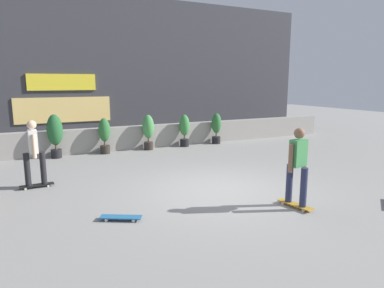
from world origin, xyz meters
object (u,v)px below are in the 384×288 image
(potted_plant_0, at_px, (55,133))
(skater_by_wall_left, at_px, (298,164))
(potted_plant_1, at_px, (104,134))
(skater_foreground, at_px, (34,151))
(skateboard_aside, at_px, (121,217))
(potted_plant_3, at_px, (184,129))
(potted_plant_4, at_px, (216,127))
(potted_plant_2, at_px, (148,130))

(potted_plant_0, xyz_separation_m, skater_by_wall_left, (4.16, -7.26, 0.05))
(potted_plant_1, xyz_separation_m, skater_foreground, (-2.40, -3.39, 0.21))
(skater_by_wall_left, bearing_deg, skateboard_aside, 164.94)
(potted_plant_0, height_order, potted_plant_3, potted_plant_0)
(potted_plant_1, distance_m, skateboard_aside, 6.44)
(skater_by_wall_left, relative_size, skater_foreground, 1.00)
(potted_plant_0, distance_m, potted_plant_4, 6.41)
(potted_plant_0, xyz_separation_m, skater_foreground, (-0.72, -3.39, 0.05))
(skater_foreground, bearing_deg, skater_by_wall_left, -38.43)
(potted_plant_2, height_order, potted_plant_3, potted_plant_2)
(potted_plant_0, distance_m, skater_by_wall_left, 8.37)
(potted_plant_0, relative_size, potted_plant_4, 1.17)
(potted_plant_2, height_order, skateboard_aside, potted_plant_2)
(skater_by_wall_left, bearing_deg, potted_plant_1, 108.83)
(potted_plant_1, bearing_deg, potted_plant_4, 0.00)
(potted_plant_3, bearing_deg, potted_plant_2, 180.00)
(potted_plant_0, relative_size, skater_by_wall_left, 0.90)
(potted_plant_0, relative_size, potted_plant_2, 1.11)
(potted_plant_2, xyz_separation_m, potted_plant_3, (1.54, -0.00, -0.05))
(potted_plant_3, bearing_deg, potted_plant_0, 180.00)
(skateboard_aside, bearing_deg, potted_plant_2, 66.94)
(potted_plant_3, distance_m, skateboard_aside, 7.64)
(potted_plant_3, height_order, skateboard_aside, potted_plant_3)
(potted_plant_3, xyz_separation_m, skateboard_aside, (-4.24, -6.32, -0.66))
(skater_by_wall_left, bearing_deg, potted_plant_0, 119.79)
(potted_plant_2, relative_size, potted_plant_4, 1.05)
(potted_plant_2, xyz_separation_m, skater_foreground, (-4.08, -3.39, 0.17))
(potted_plant_2, relative_size, skater_foreground, 0.80)
(potted_plant_2, bearing_deg, skater_by_wall_left, -83.76)
(skater_foreground, height_order, skateboard_aside, skater_foreground)
(potted_plant_3, bearing_deg, skater_foreground, -148.94)
(potted_plant_2, height_order, skater_foreground, skater_foreground)
(potted_plant_1, distance_m, potted_plant_4, 4.73)
(potted_plant_2, height_order, skater_by_wall_left, skater_by_wall_left)
(potted_plant_0, bearing_deg, skateboard_aside, -83.93)
(potted_plant_0, bearing_deg, skater_by_wall_left, -60.21)
(potted_plant_0, xyz_separation_m, potted_plant_3, (4.91, -0.00, -0.16))
(potted_plant_4, distance_m, skater_by_wall_left, 7.60)
(potted_plant_4, xyz_separation_m, skater_by_wall_left, (-2.25, -7.26, 0.22))
(skater_foreground, bearing_deg, potted_plant_1, 54.69)
(skater_by_wall_left, relative_size, skateboard_aside, 2.13)
(potted_plant_1, bearing_deg, potted_plant_0, 180.00)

